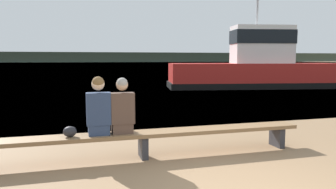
# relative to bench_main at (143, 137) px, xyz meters

# --- Properties ---
(water_surface) EXTENTS (240.00, 240.00, 0.00)m
(water_surface) POSITION_rel_bench_main_xyz_m (0.95, 122.41, -0.40)
(water_surface) COLOR #386084
(water_surface) RESTS_ON ground
(far_shoreline) EXTENTS (600.00, 12.00, 4.91)m
(far_shoreline) POSITION_rel_bench_main_xyz_m (0.95, 165.22, 2.05)
(far_shoreline) COLOR #384233
(far_shoreline) RESTS_ON ground
(bench_main) EXTENTS (6.39, 0.48, 0.49)m
(bench_main) POSITION_rel_bench_main_xyz_m (0.00, 0.00, 0.00)
(bench_main) COLOR brown
(bench_main) RESTS_ON ground
(person_left) EXTENTS (0.43, 0.39, 1.06)m
(person_left) POSITION_rel_bench_main_xyz_m (-0.81, -0.00, 0.57)
(person_left) COLOR navy
(person_left) RESTS_ON bench_main
(person_right) EXTENTS (0.43, 0.38, 1.03)m
(person_right) POSITION_rel_bench_main_xyz_m (-0.38, 0.00, 0.54)
(person_right) COLOR #4C382D
(person_right) RESTS_ON bench_main
(shopping_bag) EXTENTS (0.23, 0.18, 0.19)m
(shopping_bag) POSITION_rel_bench_main_xyz_m (-1.31, -0.02, 0.18)
(shopping_bag) COLOR #232328
(shopping_bag) RESTS_ON bench_main
(tugboat_red) EXTENTS (11.15, 4.82, 6.70)m
(tugboat_red) POSITION_rel_bench_main_xyz_m (9.87, 12.65, 0.83)
(tugboat_red) COLOR red
(tugboat_red) RESTS_ON water_surface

